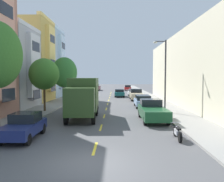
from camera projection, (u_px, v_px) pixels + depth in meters
name	position (u px, v px, depth m)	size (l,w,h in m)	color
ground_plane	(109.00, 99.00, 40.04)	(160.00, 160.00, 0.00)	#4C4C4F
sidewalk_left	(65.00, 99.00, 38.14)	(3.20, 120.00, 0.14)	gray
sidewalk_right	(153.00, 99.00, 37.93)	(3.20, 120.00, 0.14)	gray
lane_centerline_dashes	(108.00, 102.00, 34.55)	(0.14, 47.20, 0.01)	yellow
townhouse_fourth_mustard	(4.00, 62.00, 34.43)	(14.22, 7.01, 12.29)	tan
townhouse_fifth_powder_blue	(25.00, 65.00, 41.62)	(13.68, 7.01, 12.21)	#9EB7CC
apartment_block_opposite	(215.00, 70.00, 29.58)	(10.00, 36.00, 9.18)	beige
street_tree_second	(44.00, 74.00, 24.42)	(3.11, 3.11, 5.50)	#47331E
street_tree_third	(64.00, 72.00, 34.16)	(3.68, 3.68, 6.44)	#47331E
street_lamp	(164.00, 71.00, 23.57)	(1.35, 0.28, 7.26)	#38383D
delivery_box_truck	(84.00, 96.00, 21.07)	(2.62, 7.33, 3.60)	#2D471E
parked_wagon_sky	(143.00, 101.00, 28.52)	(1.86, 4.72, 1.50)	#7A9EC6
parked_hatchback_navy	(24.00, 126.00, 14.01)	(1.79, 4.02, 1.50)	navy
parked_pickup_burgundy	(96.00, 87.00, 64.62)	(2.15, 5.35, 1.73)	maroon
parked_sedan_white	(133.00, 92.00, 44.86)	(1.86, 4.52, 1.43)	silver
parked_pickup_champagne	(137.00, 95.00, 37.61)	(2.02, 5.31, 1.73)	tan
parked_hatchback_red	(128.00, 88.00, 64.00)	(1.74, 4.00, 1.50)	#AD1E1E
parked_pickup_forest	(152.00, 111.00, 19.82)	(2.03, 5.31, 1.73)	#194C28
moving_teal_sedan	(119.00, 93.00, 43.78)	(1.80, 4.50, 1.43)	#195B60
parked_motorcycle	(178.00, 132.00, 13.88)	(0.62, 2.05, 0.90)	black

